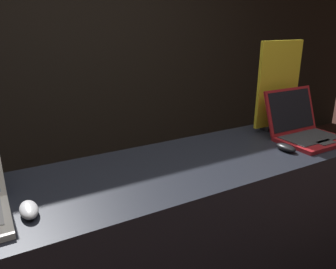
# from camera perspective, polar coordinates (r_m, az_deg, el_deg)

# --- Properties ---
(wall_back) EXTENTS (8.00, 0.05, 2.80)m
(wall_back) POSITION_cam_1_polar(r_m,az_deg,el_deg) (3.07, -18.47, 16.59)
(wall_back) COLOR black
(wall_back) RESTS_ON ground_plane
(display_counter) EXTENTS (2.08, 0.58, 0.87)m
(display_counter) POSITION_cam_1_polar(r_m,az_deg,el_deg) (1.66, -0.23, -19.63)
(display_counter) COLOR black
(display_counter) RESTS_ON ground_plane
(mouse_front) EXTENTS (0.06, 0.12, 0.04)m
(mouse_front) POSITION_cam_1_polar(r_m,az_deg,el_deg) (1.18, -23.08, -11.95)
(mouse_front) COLOR #B2B2B7
(mouse_front) RESTS_ON display_counter
(laptop_back) EXTENTS (0.35, 0.34, 0.25)m
(laptop_back) POSITION_cam_1_polar(r_m,az_deg,el_deg) (1.91, 22.61, 1.04)
(laptop_back) COLOR maroon
(laptop_back) RESTS_ON display_counter
(mouse_back) EXTENTS (0.06, 0.11, 0.03)m
(mouse_back) POSITION_cam_1_polar(r_m,az_deg,el_deg) (1.71, 19.85, -2.15)
(mouse_back) COLOR black
(mouse_back) RESTS_ON display_counter
(promo_stand_back) EXTENTS (0.31, 0.07, 0.51)m
(promo_stand_back) POSITION_cam_1_polar(r_m,az_deg,el_deg) (1.99, 18.60, 7.67)
(promo_stand_back) COLOR black
(promo_stand_back) RESTS_ON display_counter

